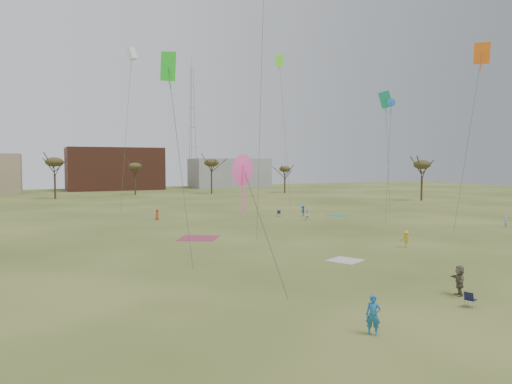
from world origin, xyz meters
name	(u,v)px	position (x,y,z in m)	size (l,w,h in m)	color
ground	(345,301)	(0.00, 0.00, 0.00)	(260.00, 260.00, 0.00)	#394C17
flyer_near_right	(373,315)	(-1.99, -4.91, 0.92)	(0.67, 0.44, 1.84)	#22669B
spectator_fore_c	(459,280)	(6.73, -1.90, 0.90)	(1.67, 0.53, 1.80)	brown
flyer_mid_b	(406,239)	(15.07, 11.68, 0.78)	(1.01, 0.58, 1.56)	gold
flyer_mid_c	(506,222)	(35.54, 17.09, 0.70)	(0.51, 0.33, 1.39)	#7DAAD0
spectator_mid_e	(307,215)	(17.55, 33.24, 0.74)	(0.72, 0.56, 1.48)	silver
flyer_far_b	(157,214)	(-0.76, 42.51, 0.73)	(0.71, 0.46, 1.46)	#BA3E20
flyer_far_c	(303,211)	(19.39, 37.59, 0.78)	(1.00, 0.58, 1.55)	#1E488B
blanket_cream	(345,261)	(6.56, 9.19, 0.00)	(2.39, 2.39, 0.03)	beige
blanket_plum	(199,238)	(-0.58, 24.85, 0.00)	(3.76, 3.76, 0.03)	#9C304F
blanket_olive	(339,215)	(24.98, 36.45, 0.00)	(2.88, 2.88, 0.03)	#328A63
camp_chair_center	(470,302)	(5.46, -3.79, 0.26)	(0.67, 0.64, 0.87)	#15183C
camp_chair_right	(279,215)	(16.14, 38.97, 0.26)	(0.73, 0.74, 0.87)	#142138
kites_aloft	(205,48)	(1.01, 27.00, 19.92)	(70.59, 57.99, 26.61)	red
tree_line	(105,166)	(-2.85, 79.12, 7.09)	(117.44, 49.32, 8.91)	#3A2B1E
building_brick	(114,169)	(5.00, 120.00, 6.00)	(26.00, 16.00, 12.00)	brown
building_grey	(230,173)	(40.00, 118.00, 4.50)	(24.00, 12.00, 9.00)	gray
radio_tower	(192,127)	(30.00, 125.00, 19.21)	(1.51, 1.72, 41.00)	#9EA3A8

